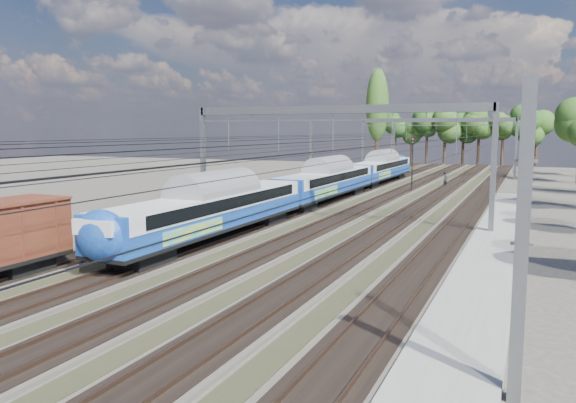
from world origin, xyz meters
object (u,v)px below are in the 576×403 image
at_px(emu_train, 327,177).
at_px(worker, 445,180).
at_px(signal_far, 531,154).
at_px(signal_near, 412,158).

bearing_deg(emu_train, worker, 68.16).
distance_m(emu_train, worker, 22.56).
distance_m(emu_train, signal_far, 46.37).
bearing_deg(emu_train, signal_near, 67.16).
distance_m(signal_near, signal_far, 31.83).
bearing_deg(signal_far, worker, -117.83).
bearing_deg(emu_train, signal_far, 67.17).
xyz_separation_m(signal_near, signal_far, (12.35, 29.33, -0.52)).
relative_size(emu_train, worker, 32.76).
bearing_deg(signal_far, signal_near, -116.90).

